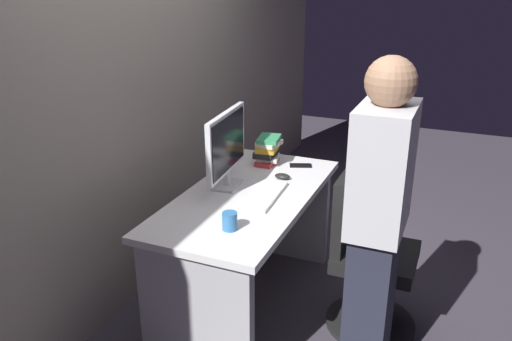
# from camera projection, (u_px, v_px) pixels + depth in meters

# --- Properties ---
(ground_plane) EXTENTS (9.00, 9.00, 0.00)m
(ground_plane) POSITION_uv_depth(u_px,v_px,m) (249.00, 303.00, 3.24)
(ground_plane) COLOR #3D3842
(wall_back) EXTENTS (6.40, 0.10, 3.00)m
(wall_back) POSITION_uv_depth(u_px,v_px,m) (128.00, 56.00, 2.97)
(wall_back) COLOR #9E9384
(wall_back) RESTS_ON ground
(desk) EXTENTS (1.44, 0.70, 0.76)m
(desk) POSITION_uv_depth(u_px,v_px,m) (248.00, 229.00, 3.05)
(desk) COLOR white
(desk) RESTS_ON ground
(office_chair) EXTENTS (0.52, 0.52, 0.94)m
(office_chair) POSITION_uv_depth(u_px,v_px,m) (366.00, 260.00, 2.91)
(office_chair) COLOR black
(office_chair) RESTS_ON ground
(person_at_desk) EXTENTS (0.40, 0.24, 1.64)m
(person_at_desk) POSITION_uv_depth(u_px,v_px,m) (377.00, 229.00, 2.37)
(person_at_desk) COLOR #262838
(person_at_desk) RESTS_ON ground
(monitor) EXTENTS (0.54, 0.16, 0.46)m
(monitor) POSITION_uv_depth(u_px,v_px,m) (227.00, 146.00, 2.97)
(monitor) COLOR silver
(monitor) RESTS_ON desk
(keyboard) EXTENTS (0.44, 0.16, 0.02)m
(keyboard) POSITION_uv_depth(u_px,v_px,m) (266.00, 195.00, 2.91)
(keyboard) COLOR white
(keyboard) RESTS_ON desk
(mouse) EXTENTS (0.06, 0.10, 0.03)m
(mouse) POSITION_uv_depth(u_px,v_px,m) (283.00, 176.00, 3.17)
(mouse) COLOR black
(mouse) RESTS_ON desk
(cup_near_keyboard) EXTENTS (0.08, 0.08, 0.09)m
(cup_near_keyboard) POSITION_uv_depth(u_px,v_px,m) (230.00, 221.00, 2.53)
(cup_near_keyboard) COLOR #3372B2
(cup_near_keyboard) RESTS_ON desk
(book_stack) EXTENTS (0.21, 0.17, 0.18)m
(book_stack) POSITION_uv_depth(u_px,v_px,m) (267.00, 150.00, 3.40)
(book_stack) COLOR red
(book_stack) RESTS_ON desk
(cell_phone) EXTENTS (0.12, 0.16, 0.01)m
(cell_phone) POSITION_uv_depth(u_px,v_px,m) (301.00, 165.00, 3.39)
(cell_phone) COLOR black
(cell_phone) RESTS_ON desk
(handbag) EXTENTS (0.34, 0.14, 0.38)m
(handbag) POSITION_uv_depth(u_px,v_px,m) (383.00, 247.00, 3.62)
(handbag) COLOR #4C3356
(handbag) RESTS_ON ground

